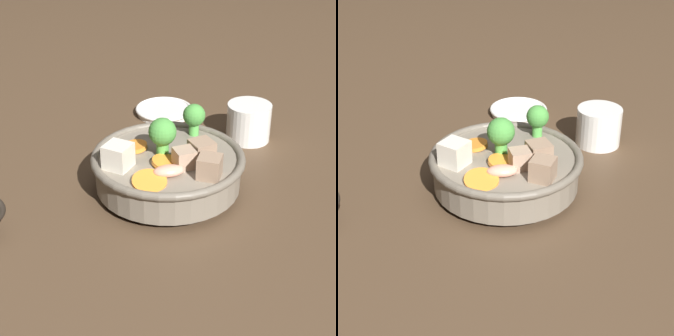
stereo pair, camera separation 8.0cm
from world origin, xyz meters
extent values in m
plane|color=#4C3826|center=(0.00, 0.00, 0.00)|extent=(3.00, 3.00, 0.00)
cylinder|color=slate|center=(0.00, 0.00, 0.01)|extent=(0.11, 0.11, 0.01)
cylinder|color=slate|center=(0.00, 0.00, 0.03)|extent=(0.21, 0.21, 0.04)
torus|color=#685F52|center=(0.00, 0.00, 0.05)|extent=(0.22, 0.22, 0.01)
cylinder|color=brown|center=(0.00, 0.00, 0.04)|extent=(0.19, 0.19, 0.02)
cylinder|color=orange|center=(-0.04, 0.04, 0.06)|extent=(0.05, 0.05, 0.01)
cylinder|color=orange|center=(-0.01, -0.02, 0.06)|extent=(0.05, 0.05, 0.01)
cylinder|color=orange|center=(-0.04, -0.06, 0.06)|extent=(0.05, 0.05, 0.01)
cylinder|color=#59B84C|center=(0.06, 0.06, 0.06)|extent=(0.02, 0.02, 0.02)
sphere|color=#47933D|center=(0.06, 0.06, 0.09)|extent=(0.03, 0.03, 0.03)
cylinder|color=#59B84C|center=(-0.01, 0.01, 0.07)|extent=(0.02, 0.02, 0.02)
sphere|color=#47933D|center=(-0.01, 0.01, 0.09)|extent=(0.04, 0.04, 0.04)
cube|color=tan|center=(0.01, -0.03, 0.07)|extent=(0.03, 0.03, 0.03)
cube|color=#9E7F66|center=(0.04, -0.02, 0.07)|extent=(0.04, 0.04, 0.03)
cube|color=#9E7F66|center=(0.04, -0.07, 0.07)|extent=(0.04, 0.04, 0.03)
cube|color=silver|center=(-0.07, -0.01, 0.07)|extent=(0.05, 0.05, 0.03)
ellipsoid|color=#EA9E84|center=(-0.01, -0.05, 0.06)|extent=(0.04, 0.03, 0.02)
cylinder|color=white|center=(0.07, 0.26, 0.01)|extent=(0.10, 0.10, 0.01)
torus|color=white|center=(0.07, 0.26, 0.01)|extent=(0.11, 0.11, 0.01)
cylinder|color=white|center=(0.18, 0.12, 0.03)|extent=(0.07, 0.07, 0.06)
cylinder|color=brown|center=(0.18, 0.12, 0.05)|extent=(0.06, 0.06, 0.00)
camera|label=1|loc=(-0.20, -0.67, 0.44)|focal=60.00mm
camera|label=2|loc=(-0.12, -0.69, 0.44)|focal=60.00mm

